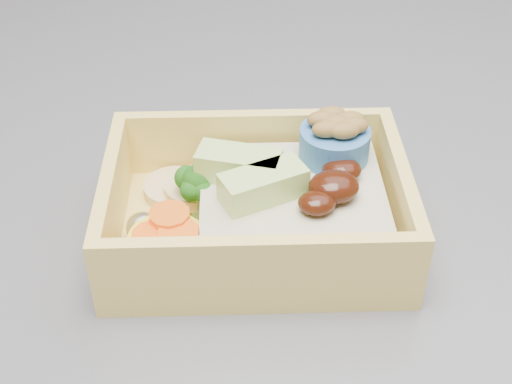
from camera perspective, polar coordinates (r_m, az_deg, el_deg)
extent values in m
cube|color=brown|center=(1.91, 0.77, 14.09)|extent=(3.20, 0.60, 0.90)
cube|color=#3D3D43|center=(0.59, 16.94, 1.45)|extent=(1.24, 0.84, 0.04)
cube|color=#F3D264|center=(0.48, 0.00, -3.14)|extent=(0.20, 0.15, 0.01)
cube|color=#F3D264|center=(0.51, -0.23, 4.10)|extent=(0.19, 0.02, 0.05)
cube|color=#F3D264|center=(0.41, 0.29, -6.30)|extent=(0.19, 0.02, 0.05)
cube|color=#F3D264|center=(0.47, 11.33, -0.29)|extent=(0.02, 0.12, 0.05)
cube|color=#F3D264|center=(0.46, -11.44, -0.74)|extent=(0.02, 0.12, 0.05)
cube|color=tan|center=(0.46, 2.91, -1.29)|extent=(0.13, 0.12, 0.03)
ellipsoid|color=black|center=(0.44, 6.25, 0.43)|extent=(0.03, 0.03, 0.02)
ellipsoid|color=black|center=(0.46, 6.88, 1.75)|extent=(0.03, 0.02, 0.01)
ellipsoid|color=black|center=(0.43, 4.89, -0.88)|extent=(0.03, 0.02, 0.01)
cube|color=#BCE778|center=(0.44, 0.58, 0.58)|extent=(0.06, 0.04, 0.02)
cube|color=#BCE778|center=(0.46, -1.40, 2.18)|extent=(0.06, 0.04, 0.02)
cylinder|color=#6D9650|center=(0.48, -4.54, -0.88)|extent=(0.01, 0.01, 0.02)
sphere|color=#1E5D15|center=(0.47, -4.66, 0.95)|extent=(0.02, 0.02, 0.02)
sphere|color=#1E5D15|center=(0.47, -3.59, 1.08)|extent=(0.02, 0.02, 0.02)
sphere|color=#1E5D15|center=(0.47, -5.53, 1.12)|extent=(0.02, 0.02, 0.02)
sphere|color=#1E5D15|center=(0.46, -4.27, 0.08)|extent=(0.01, 0.01, 0.01)
sphere|color=#1E5D15|center=(0.46, -5.19, 0.14)|extent=(0.01, 0.01, 0.01)
sphere|color=#1E5D15|center=(0.48, -4.60, 1.35)|extent=(0.01, 0.01, 0.01)
cylinder|color=yellow|center=(0.44, -7.10, -4.57)|extent=(0.05, 0.05, 0.02)
cylinder|color=orange|center=(0.44, -7.20, -3.05)|extent=(0.03, 0.03, 0.00)
cylinder|color=orange|center=(0.43, -8.29, -3.51)|extent=(0.03, 0.03, 0.00)
cylinder|color=orange|center=(0.43, -6.18, -3.36)|extent=(0.03, 0.03, 0.00)
cylinder|color=orange|center=(0.44, -6.93, -1.86)|extent=(0.03, 0.03, 0.00)
cylinder|color=#DDB57F|center=(0.50, -6.53, 0.26)|extent=(0.04, 0.04, 0.01)
cylinder|color=#DDB57F|center=(0.49, -4.87, 0.32)|extent=(0.04, 0.04, 0.01)
ellipsoid|color=silver|center=(0.50, -2.61, 1.47)|extent=(0.02, 0.02, 0.02)
ellipsoid|color=silver|center=(0.46, -9.04, -2.83)|extent=(0.02, 0.02, 0.02)
cylinder|color=#356EB6|center=(0.48, 6.29, 3.86)|extent=(0.05, 0.05, 0.02)
ellipsoid|color=brown|center=(0.47, 6.43, 5.48)|extent=(0.02, 0.01, 0.01)
ellipsoid|color=brown|center=(0.48, 7.52, 5.76)|extent=(0.02, 0.01, 0.01)
ellipsoid|color=brown|center=(0.47, 5.32, 5.82)|extent=(0.02, 0.01, 0.01)
ellipsoid|color=brown|center=(0.46, 7.08, 4.90)|extent=(0.02, 0.01, 0.01)
ellipsoid|color=brown|center=(0.46, 5.73, 5.04)|extent=(0.02, 0.01, 0.01)
ellipsoid|color=brown|center=(0.47, 7.77, 5.27)|extent=(0.02, 0.01, 0.01)
ellipsoid|color=brown|center=(0.48, 6.02, 6.17)|extent=(0.02, 0.01, 0.01)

